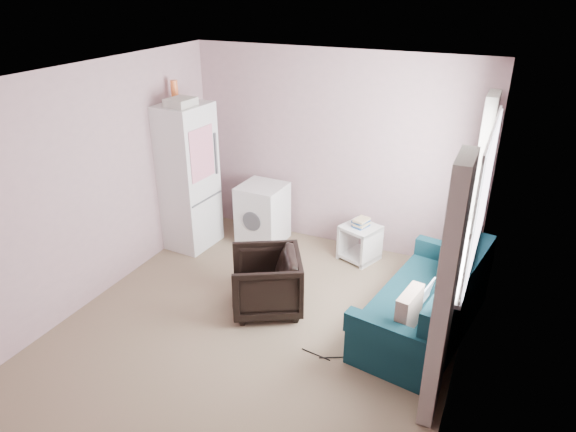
% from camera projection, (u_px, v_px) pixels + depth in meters
% --- Properties ---
extents(room, '(3.84, 4.24, 2.54)m').
position_uv_depth(room, '(258.00, 215.00, 4.71)').
color(room, '#826D55').
rests_on(room, ground).
extents(armchair, '(0.92, 0.94, 0.73)m').
position_uv_depth(armchair, '(266.00, 279.00, 5.38)').
color(armchair, black).
rests_on(armchair, ground).
extents(fridge, '(0.70, 0.68, 2.13)m').
position_uv_depth(fridge, '(185.00, 176.00, 6.51)').
color(fridge, silver).
rests_on(fridge, ground).
extents(washing_machine, '(0.58, 0.59, 0.79)m').
position_uv_depth(washing_machine, '(263.00, 212.00, 6.79)').
color(washing_machine, silver).
rests_on(washing_machine, ground).
extents(side_table, '(0.53, 0.53, 0.56)m').
position_uv_depth(side_table, '(360.00, 240.00, 6.39)').
color(side_table, silver).
rests_on(side_table, ground).
extents(sofa, '(1.11, 1.93, 0.81)m').
position_uv_depth(sofa, '(428.00, 307.00, 5.04)').
color(sofa, '#0C2E37').
rests_on(sofa, ground).
extents(window_dressing, '(0.17, 2.62, 2.18)m').
position_uv_depth(window_dressing, '(465.00, 235.00, 4.68)').
color(window_dressing, white).
rests_on(window_dressing, ground).
extents(floor_cables, '(0.47, 0.15, 0.01)m').
position_uv_depth(floor_cables, '(326.00, 356.00, 4.82)').
color(floor_cables, black).
rests_on(floor_cables, ground).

